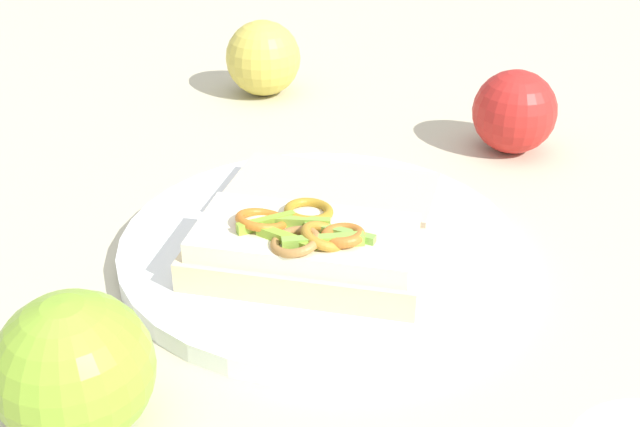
{
  "coord_description": "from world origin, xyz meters",
  "views": [
    {
      "loc": [
        -0.34,
        0.35,
        0.31
      ],
      "look_at": [
        0.0,
        0.0,
        0.03
      ],
      "focal_mm": 44.47,
      "sensor_mm": 36.0,
      "label": 1
    }
  ],
  "objects_px": {
    "plate": "(320,246)",
    "apple_0": "(263,58)",
    "bread_slice_side": "(333,196)",
    "apple_2": "(74,369)",
    "sandwich": "(305,250)",
    "apple_1": "(516,112)"
  },
  "relations": [
    {
      "from": "plate",
      "to": "apple_0",
      "type": "distance_m",
      "value": 0.33
    },
    {
      "from": "bread_slice_side",
      "to": "apple_0",
      "type": "height_order",
      "value": "apple_0"
    },
    {
      "from": "apple_2",
      "to": "apple_0",
      "type": "bearing_deg",
      "value": -53.13
    },
    {
      "from": "sandwich",
      "to": "bread_slice_side",
      "type": "height_order",
      "value": "sandwich"
    },
    {
      "from": "apple_0",
      "to": "apple_2",
      "type": "relative_size",
      "value": 0.96
    },
    {
      "from": "sandwich",
      "to": "apple_2",
      "type": "relative_size",
      "value": 2.11
    },
    {
      "from": "plate",
      "to": "apple_0",
      "type": "xyz_separation_m",
      "value": [
        0.27,
        -0.19,
        0.03
      ]
    },
    {
      "from": "plate",
      "to": "apple_0",
      "type": "bearing_deg",
      "value": -35.2
    },
    {
      "from": "sandwich",
      "to": "apple_0",
      "type": "xyz_separation_m",
      "value": [
        0.3,
        -0.23,
        0.01
      ]
    },
    {
      "from": "apple_1",
      "to": "apple_2",
      "type": "distance_m",
      "value": 0.47
    },
    {
      "from": "plate",
      "to": "apple_1",
      "type": "bearing_deg",
      "value": -90.27
    },
    {
      "from": "apple_0",
      "to": "sandwich",
      "type": "bearing_deg",
      "value": 142.04
    },
    {
      "from": "bread_slice_side",
      "to": "sandwich",
      "type": "bearing_deg",
      "value": 92.55
    },
    {
      "from": "sandwich",
      "to": "bread_slice_side",
      "type": "bearing_deg",
      "value": -89.92
    },
    {
      "from": "apple_1",
      "to": "bread_slice_side",
      "type": "bearing_deg",
      "value": 83.16
    },
    {
      "from": "apple_1",
      "to": "apple_2",
      "type": "xyz_separation_m",
      "value": [
        -0.03,
        0.46,
        0.0
      ]
    },
    {
      "from": "plate",
      "to": "sandwich",
      "type": "distance_m",
      "value": 0.05
    },
    {
      "from": "apple_2",
      "to": "bread_slice_side",
      "type": "bearing_deg",
      "value": -77.37
    },
    {
      "from": "bread_slice_side",
      "to": "apple_2",
      "type": "distance_m",
      "value": 0.26
    },
    {
      "from": "bread_slice_side",
      "to": "apple_1",
      "type": "height_order",
      "value": "apple_1"
    },
    {
      "from": "apple_0",
      "to": "apple_2",
      "type": "distance_m",
      "value": 0.5
    },
    {
      "from": "plate",
      "to": "apple_2",
      "type": "height_order",
      "value": "apple_2"
    }
  ]
}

